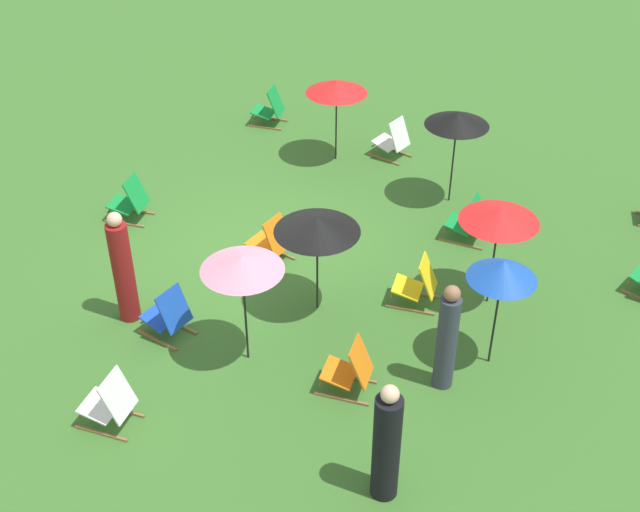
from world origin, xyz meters
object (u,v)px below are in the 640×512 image
umbrella_1 (457,119)px  deckchair_9 (270,109)px  person_0 (123,270)px  umbrella_4 (337,87)px  deckchair_8 (393,140)px  person_1 (387,445)px  deckchair_3 (350,370)px  umbrella_2 (503,270)px  umbrella_5 (317,224)px  person_2 (447,339)px  deckchair_1 (418,284)px  deckchair_10 (110,403)px  deckchair_5 (271,242)px  deckchair_2 (168,315)px  umbrella_3 (242,264)px  deckchair_0 (130,201)px  deckchair_7 (469,221)px  umbrella_0 (500,216)px

umbrella_1 → deckchair_9: bearing=-101.9°
person_0 → umbrella_4: bearing=154.6°
deckchair_8 → person_1: 8.35m
deckchair_3 → umbrella_2: 2.41m
umbrella_5 → person_2: person_2 is taller
deckchair_3 → umbrella_4: 6.63m
deckchair_1 → deckchair_10: size_ratio=1.02×
deckchair_3 → umbrella_4: bearing=-162.0°
deckchair_5 → umbrella_1: (-3.25, 1.80, 1.28)m
deckchair_9 → deckchair_10: size_ratio=1.02×
deckchair_2 → deckchair_9: bearing=-155.1°
person_0 → deckchair_8: bearing=146.7°
umbrella_2 → umbrella_3: size_ratio=0.99×
umbrella_2 → umbrella_3: (1.65, -2.99, 0.05)m
deckchair_1 → deckchair_0: bearing=-100.2°
deckchair_10 → umbrella_5: (-3.40, 1.07, 1.16)m
person_0 → umbrella_1: bearing=130.0°
umbrella_5 → deckchair_0: bearing=-97.0°
umbrella_4 → person_1: (6.89, 4.52, -0.74)m
deckchair_7 → umbrella_2: bearing=21.3°
deckchair_0 → umbrella_0: umbrella_0 is taller
deckchair_9 → umbrella_4: size_ratio=0.51×
deckchair_0 → deckchair_10: (3.91, 3.05, 0.00)m
deckchair_3 → deckchair_0: bearing=-121.7°
person_1 → deckchair_5: bearing=118.2°
deckchair_0 → person_2: bearing=65.2°
deckchair_8 → umbrella_5: umbrella_5 is taller
deckchair_8 → person_0: (6.53, -1.19, 0.51)m
umbrella_5 → person_2: bearing=76.2°
deckchair_2 → umbrella_3: 1.81m
deckchair_5 → person_1: bearing=51.9°
umbrella_4 → umbrella_0: bearing=56.7°
deckchair_0 → umbrella_4: 4.44m
umbrella_0 → deckchair_0: bearing=-81.4°
deckchair_1 → umbrella_2: bearing=50.9°
deckchair_1 → deckchair_5: same height
deckchair_2 → person_2: 4.03m
umbrella_3 → deckchair_3: bearing=95.6°
deckchair_0 → deckchair_9: (-4.40, 0.07, 0.00)m
deckchair_1 → person_1: (3.47, 1.17, 0.44)m
umbrella_2 → umbrella_3: umbrella_3 is taller
person_0 → person_1: bearing=55.2°
deckchair_7 → umbrella_3: (4.38, -1.57, 1.28)m
deckchair_2 → person_2: bearing=109.5°
deckchair_10 → person_0: 2.24m
deckchair_10 → umbrella_1: size_ratio=0.47×
person_2 → umbrella_2: bearing=-21.0°
deckchair_9 → deckchair_10: (8.31, 2.98, 0.00)m
deckchair_9 → deckchair_3: bearing=26.7°
deckchair_1 → umbrella_3: 3.08m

